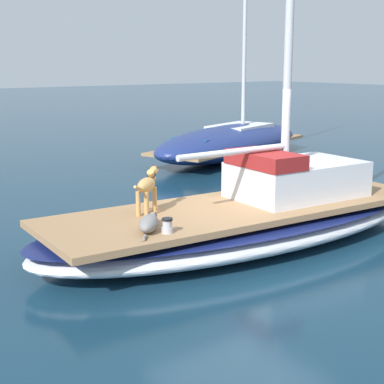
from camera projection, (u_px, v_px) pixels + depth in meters
The scene contains 7 objects.
ground_plane at pixel (241, 244), 9.65m from camera, with size 120.00×120.00×0.00m, color #143347.
sailboat_main at pixel (241, 224), 9.58m from camera, with size 2.96×7.38×0.66m.
cabin_house at pixel (294, 177), 10.02m from camera, with size 1.53×2.30×0.84m.
dog_grey at pixel (149, 223), 8.05m from camera, with size 0.78×0.68×0.22m.
dog_tan at pixel (147, 186), 8.93m from camera, with size 0.64×0.80×0.70m.
deck_winch at pixel (167, 226), 7.93m from camera, with size 0.16×0.16×0.21m.
moored_boat_port_side at pixel (231, 141), 18.01m from camera, with size 4.50×7.44×8.09m.
Camera 1 is at (6.95, -6.13, 2.94)m, focal length 54.76 mm.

